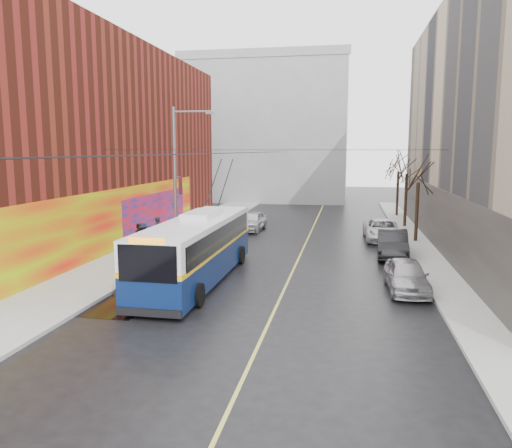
{
  "coord_description": "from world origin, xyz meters",
  "views": [
    {
      "loc": [
        4.26,
        -19.56,
        6.39
      ],
      "look_at": [
        -0.45,
        6.02,
        2.53
      ],
      "focal_mm": 35.0,
      "sensor_mm": 36.0,
      "label": 1
    }
  ],
  "objects_px": {
    "streetlight_pole": "(177,175)",
    "tree_near": "(419,171)",
    "tree_mid": "(407,164)",
    "parked_car_b": "(392,244)",
    "parked_car_a": "(407,276)",
    "parked_car_c": "(382,230)",
    "trolleybus": "(197,248)",
    "pedestrian_c": "(143,237)",
    "tree_far": "(399,163)",
    "following_car": "(251,221)",
    "pedestrian_b": "(140,237)",
    "pedestrian_a": "(159,232)"
  },
  "relations": [
    {
      "from": "streetlight_pole",
      "to": "tree_near",
      "type": "height_order",
      "value": "streetlight_pole"
    },
    {
      "from": "tree_near",
      "to": "tree_mid",
      "type": "xyz_separation_m",
      "value": [
        0.0,
        7.0,
        0.28
      ]
    },
    {
      "from": "tree_near",
      "to": "parked_car_b",
      "type": "relative_size",
      "value": 1.3
    },
    {
      "from": "parked_car_a",
      "to": "parked_car_c",
      "type": "height_order",
      "value": "parked_car_c"
    },
    {
      "from": "tree_mid",
      "to": "trolleybus",
      "type": "xyz_separation_m",
      "value": [
        -11.93,
        -19.49,
        -3.62
      ]
    },
    {
      "from": "parked_car_b",
      "to": "pedestrian_c",
      "type": "height_order",
      "value": "pedestrian_c"
    },
    {
      "from": "streetlight_pole",
      "to": "trolleybus",
      "type": "xyz_separation_m",
      "value": [
        3.2,
        -6.49,
        -3.21
      ]
    },
    {
      "from": "streetlight_pole",
      "to": "tree_far",
      "type": "height_order",
      "value": "streetlight_pole"
    },
    {
      "from": "tree_near",
      "to": "tree_far",
      "type": "bearing_deg",
      "value": 90.0
    },
    {
      "from": "trolleybus",
      "to": "following_car",
      "type": "height_order",
      "value": "trolleybus"
    },
    {
      "from": "tree_mid",
      "to": "pedestrian_b",
      "type": "distance_m",
      "value": 22.63
    },
    {
      "from": "pedestrian_b",
      "to": "trolleybus",
      "type": "bearing_deg",
      "value": -123.81
    },
    {
      "from": "tree_mid",
      "to": "tree_far",
      "type": "bearing_deg",
      "value": 90.0
    },
    {
      "from": "tree_near",
      "to": "tree_mid",
      "type": "bearing_deg",
      "value": 90.0
    },
    {
      "from": "trolleybus",
      "to": "pedestrian_a",
      "type": "xyz_separation_m",
      "value": [
        -4.92,
        7.44,
        -0.53
      ]
    },
    {
      "from": "parked_car_a",
      "to": "following_car",
      "type": "xyz_separation_m",
      "value": [
        -10.26,
        15.91,
        0.03
      ]
    },
    {
      "from": "tree_far",
      "to": "parked_car_b",
      "type": "xyz_separation_m",
      "value": [
        -2.0,
        -19.09,
        -4.33
      ]
    },
    {
      "from": "parked_car_a",
      "to": "parked_car_c",
      "type": "distance_m",
      "value": 13.21
    },
    {
      "from": "parked_car_b",
      "to": "pedestrian_b",
      "type": "distance_m",
      "value": 15.43
    },
    {
      "from": "parked_car_c",
      "to": "following_car",
      "type": "distance_m",
      "value": 10.4
    },
    {
      "from": "tree_mid",
      "to": "pedestrian_a",
      "type": "relative_size",
      "value": 3.51
    },
    {
      "from": "tree_far",
      "to": "pedestrian_b",
      "type": "relative_size",
      "value": 3.72
    },
    {
      "from": "pedestrian_a",
      "to": "pedestrian_c",
      "type": "relative_size",
      "value": 1.07
    },
    {
      "from": "tree_near",
      "to": "parked_car_c",
      "type": "height_order",
      "value": "tree_near"
    },
    {
      "from": "streetlight_pole",
      "to": "pedestrian_a",
      "type": "distance_m",
      "value": 4.23
    },
    {
      "from": "trolleybus",
      "to": "parked_car_a",
      "type": "xyz_separation_m",
      "value": [
        9.93,
        -0.15,
        -0.89
      ]
    },
    {
      "from": "tree_near",
      "to": "parked_car_a",
      "type": "height_order",
      "value": "tree_near"
    },
    {
      "from": "tree_mid",
      "to": "parked_car_a",
      "type": "relative_size",
      "value": 1.53
    },
    {
      "from": "following_car",
      "to": "pedestrian_c",
      "type": "relative_size",
      "value": 2.54
    },
    {
      "from": "pedestrian_c",
      "to": "tree_mid",
      "type": "bearing_deg",
      "value": -102.58
    },
    {
      "from": "tree_near",
      "to": "tree_mid",
      "type": "distance_m",
      "value": 7.01
    },
    {
      "from": "following_car",
      "to": "parked_car_b",
      "type": "bearing_deg",
      "value": -35.54
    },
    {
      "from": "parked_car_a",
      "to": "pedestrian_c",
      "type": "relative_size",
      "value": 2.44
    },
    {
      "from": "tree_mid",
      "to": "parked_car_c",
      "type": "relative_size",
      "value": 1.24
    },
    {
      "from": "tree_far",
      "to": "parked_car_c",
      "type": "xyz_separation_m",
      "value": [
        -2.22,
        -13.44,
        -4.4
      ]
    },
    {
      "from": "parked_car_a",
      "to": "pedestrian_b",
      "type": "relative_size",
      "value": 2.47
    },
    {
      "from": "pedestrian_a",
      "to": "pedestrian_b",
      "type": "relative_size",
      "value": 1.08
    },
    {
      "from": "pedestrian_b",
      "to": "following_car",
      "type": "bearing_deg",
      "value": -14.24
    },
    {
      "from": "streetlight_pole",
      "to": "tree_mid",
      "type": "height_order",
      "value": "streetlight_pole"
    },
    {
      "from": "tree_mid",
      "to": "pedestrian_c",
      "type": "relative_size",
      "value": 3.74
    },
    {
      "from": "tree_near",
      "to": "parked_car_a",
      "type": "distance_m",
      "value": 13.48
    },
    {
      "from": "tree_mid",
      "to": "tree_far",
      "type": "height_order",
      "value": "tree_mid"
    },
    {
      "from": "streetlight_pole",
      "to": "parked_car_c",
      "type": "bearing_deg",
      "value": 26.93
    },
    {
      "from": "trolleybus",
      "to": "pedestrian_b",
      "type": "bearing_deg",
      "value": 134.45
    },
    {
      "from": "parked_car_c",
      "to": "pedestrian_c",
      "type": "height_order",
      "value": "pedestrian_c"
    },
    {
      "from": "tree_near",
      "to": "pedestrian_a",
      "type": "xyz_separation_m",
      "value": [
        -16.85,
        -5.05,
        -3.87
      ]
    },
    {
      "from": "streetlight_pole",
      "to": "following_car",
      "type": "relative_size",
      "value": 1.98
    },
    {
      "from": "trolleybus",
      "to": "following_car",
      "type": "xyz_separation_m",
      "value": [
        -0.33,
        15.76,
        -0.86
      ]
    },
    {
      "from": "parked_car_c",
      "to": "pedestrian_a",
      "type": "bearing_deg",
      "value": -161.06
    },
    {
      "from": "parked_car_a",
      "to": "pedestrian_a",
      "type": "height_order",
      "value": "pedestrian_a"
    }
  ]
}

